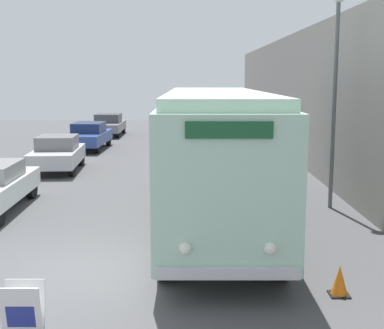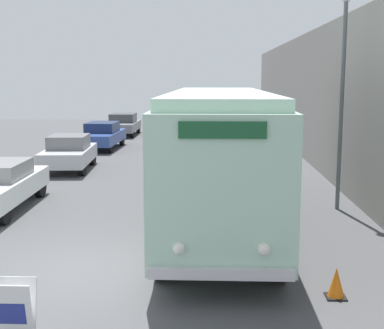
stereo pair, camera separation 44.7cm
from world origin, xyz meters
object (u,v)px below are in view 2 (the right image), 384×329
(sign_board, at_px, (14,313))
(parked_car_mid, at_px, (69,152))
(streetlamp, at_px, (343,69))
(vintage_bus, at_px, (219,151))
(traffic_cone, at_px, (336,283))
(parked_car_far, at_px, (102,135))
(parked_car_distant, at_px, (123,124))

(sign_board, relative_size, parked_car_mid, 0.23)
(streetlamp, distance_m, parked_car_mid, 12.36)
(vintage_bus, height_order, sign_board, vintage_bus)
(vintage_bus, height_order, parked_car_mid, vintage_bus)
(vintage_bus, height_order, streetlamp, streetlamp)
(vintage_bus, xyz_separation_m, traffic_cone, (2.08, -4.83, -1.74))
(vintage_bus, bearing_deg, parked_car_far, 112.41)
(streetlamp, height_order, parked_car_mid, streetlamp)
(parked_car_far, bearing_deg, vintage_bus, -66.28)
(sign_board, distance_m, traffic_cone, 5.49)
(vintage_bus, distance_m, traffic_cone, 5.54)
(streetlamp, xyz_separation_m, parked_car_distant, (-9.95, 20.65, -3.39))
(vintage_bus, distance_m, streetlamp, 4.59)
(sign_board, relative_size, parked_car_far, 0.21)
(parked_car_far, height_order, traffic_cone, parked_car_far)
(parked_car_mid, distance_m, traffic_cone, 15.65)
(streetlamp, bearing_deg, parked_car_mid, 146.68)
(streetlamp, bearing_deg, sign_board, -128.01)
(sign_board, height_order, parked_car_distant, parked_car_distant)
(vintage_bus, bearing_deg, parked_car_distant, 105.74)
(vintage_bus, distance_m, parked_car_far, 16.62)
(sign_board, xyz_separation_m, traffic_cone, (5.15, 1.88, -0.20))
(parked_car_mid, xyz_separation_m, parked_car_far, (-0.00, 6.95, 0.01))
(parked_car_far, height_order, parked_car_distant, parked_car_distant)
(parked_car_mid, relative_size, parked_car_far, 0.89)
(traffic_cone, bearing_deg, vintage_bus, 113.26)
(streetlamp, relative_size, traffic_cone, 11.37)
(parked_car_distant, bearing_deg, traffic_cone, -73.41)
(sign_board, relative_size, parked_car_distant, 0.21)
(parked_car_far, bearing_deg, streetlamp, -52.31)
(parked_car_mid, bearing_deg, vintage_bus, -56.90)
(streetlamp, relative_size, parked_car_distant, 1.38)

